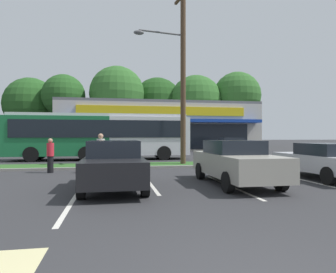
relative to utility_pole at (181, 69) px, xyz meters
name	(u,v)px	position (x,y,z in m)	size (l,w,h in m)	color
grass_median	(141,165)	(-2.24, 0.18, -5.46)	(56.00, 2.20, 0.12)	#2D5B23
curb_lip	(143,167)	(-2.24, -1.04, -5.46)	(56.00, 0.24, 0.12)	gray
parking_stripe_1	(73,201)	(-4.83, -8.57, -5.52)	(0.12, 4.80, 0.01)	silver
parking_stripe_2	(150,183)	(-2.49, -5.90, -5.52)	(0.12, 4.80, 0.01)	silver
parking_stripe_3	(230,186)	(0.12, -7.10, -5.52)	(0.12, 4.80, 0.01)	silver
parking_stripe_4	(335,187)	(3.42, -7.93, -5.52)	(0.12, 4.80, 0.01)	silver
lot_arrow	(5,273)	(-5.09, -12.72, -5.52)	(0.70, 1.60, 0.01)	beige
storefront_building	(157,127)	(1.72, 21.39, -2.63)	(23.52, 11.77, 5.78)	#BCB7AD
tree_left	(31,104)	(-16.41, 32.82, 1.11)	(8.08, 8.08, 10.68)	#473323
tree_mid_left	(64,96)	(-11.06, 29.89, 2.13)	(6.28, 6.28, 10.81)	#473323
tree_mid	(117,94)	(-3.27, 29.63, 2.59)	(8.30, 8.30, 12.28)	#473323
tree_mid_right	(157,103)	(3.32, 32.45, 1.61)	(8.31, 8.31, 11.29)	#473323
tree_right	(196,102)	(9.04, 29.32, 1.61)	(8.29, 8.29, 11.29)	#473323
tree_far_right	(237,96)	(15.52, 28.39, 2.59)	(7.46, 7.46, 11.85)	#473323
utility_pole	(181,69)	(0.00, 0.00, 0.00)	(3.11, 2.39, 10.35)	#4C3826
city_bus	(101,135)	(-4.67, 5.26, -3.76)	(12.57, 2.66, 3.25)	#196638
car_1	(114,164)	(-3.77, -6.94, -4.74)	(1.95, 4.37, 1.55)	black
car_2	(235,162)	(0.45, -6.72, -4.73)	(1.95, 4.71, 1.54)	#9E998C
car_3	(55,147)	(-8.69, 10.43, -4.75)	(4.61, 1.87, 1.52)	maroon
car_4	(229,145)	(7.34, 11.08, -4.73)	(4.55, 1.96, 1.54)	#B7B7BC
car_5	(325,160)	(4.43, -6.16, -4.79)	(2.00, 4.51, 1.41)	#B7B7BC
pedestrian_near_bench	(101,153)	(-4.35, -2.60, -4.61)	(0.37, 0.37, 1.81)	#726651
pedestrian_by_pole	(50,155)	(-6.64, -2.12, -4.72)	(0.32, 0.32, 1.59)	black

